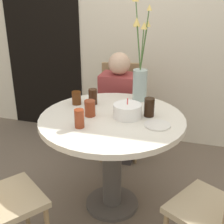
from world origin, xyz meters
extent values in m
plane|color=#6B5B4C|center=(0.00, 0.00, 0.00)|extent=(16.00, 16.00, 0.00)
cube|color=beige|center=(0.00, 1.27, 1.30)|extent=(8.00, 0.05, 2.60)
cube|color=black|center=(-1.18, 1.24, 1.02)|extent=(0.90, 0.01, 2.05)
cylinder|color=silver|center=(0.00, 0.00, 0.75)|extent=(1.04, 1.04, 0.04)
cylinder|color=#4C4742|center=(0.00, 0.00, 0.38)|extent=(0.15, 0.15, 0.70)
cylinder|color=#4C4742|center=(0.00, 0.00, 0.01)|extent=(0.42, 0.42, 0.03)
cube|color=tan|center=(-0.16, 0.79, 0.44)|extent=(0.47, 0.47, 0.04)
cube|color=#997A51|center=(-0.19, 0.97, 0.69)|extent=(0.38, 0.11, 0.46)
cylinder|color=#997A51|center=(-0.29, 0.59, 0.21)|extent=(0.03, 0.03, 0.42)
cylinder|color=#997A51|center=(0.04, 0.66, 0.21)|extent=(0.03, 0.03, 0.42)
cylinder|color=#997A51|center=(-0.36, 0.93, 0.21)|extent=(0.03, 0.03, 0.42)
cylinder|color=#997A51|center=(-0.02, 0.99, 0.21)|extent=(0.03, 0.03, 0.42)
cube|color=tan|center=(-0.47, -0.65, 0.44)|extent=(0.56, 0.56, 0.04)
cylinder|color=#997A51|center=(-0.51, -0.42, 0.21)|extent=(0.03, 0.03, 0.42)
cube|color=tan|center=(0.70, -0.40, 0.44)|extent=(0.55, 0.55, 0.04)
cylinder|color=#997A51|center=(0.64, -0.17, 0.21)|extent=(0.03, 0.03, 0.42)
cylinder|color=white|center=(0.10, 0.03, 0.82)|extent=(0.20, 0.20, 0.10)
cylinder|color=#E54C4C|center=(0.10, 0.03, 0.89)|extent=(0.01, 0.01, 0.04)
cylinder|color=#9EB2AD|center=(0.11, 0.40, 0.89)|extent=(0.11, 0.11, 0.25)
cylinder|color=#4C7538|center=(0.09, 0.42, 1.20)|extent=(0.06, 0.04, 0.36)
cone|color=#EFCC66|center=(0.07, 0.43, 1.38)|extent=(0.05, 0.05, 0.06)
cylinder|color=#4C7538|center=(0.08, 0.44, 1.28)|extent=(0.08, 0.09, 0.53)
cylinder|color=#4C7538|center=(0.13, 0.40, 1.20)|extent=(0.05, 0.02, 0.36)
cone|color=#EFCC66|center=(0.16, 0.41, 1.38)|extent=(0.05, 0.05, 0.05)
cylinder|color=#4C7538|center=(0.13, 0.37, 1.19)|extent=(0.04, 0.07, 0.35)
cone|color=#EFCC66|center=(0.14, 0.34, 1.37)|extent=(0.05, 0.05, 0.05)
cylinder|color=#4C7538|center=(0.08, 0.45, 1.19)|extent=(0.07, 0.12, 0.35)
cone|color=#EFCC66|center=(0.05, 0.51, 1.36)|extent=(0.06, 0.06, 0.06)
cylinder|color=#4C7538|center=(0.14, 0.38, 1.25)|extent=(0.07, 0.05, 0.47)
cone|color=#EFCC66|center=(0.17, 0.36, 1.49)|extent=(0.04, 0.04, 0.04)
cylinder|color=silver|center=(0.33, -0.05, 0.77)|extent=(0.18, 0.18, 0.01)
cylinder|color=#33190C|center=(-0.22, 0.21, 0.83)|extent=(0.07, 0.07, 0.12)
cylinder|color=maroon|center=(-0.16, -0.02, 0.83)|extent=(0.08, 0.08, 0.12)
cylinder|color=maroon|center=(-0.16, -0.22, 0.83)|extent=(0.07, 0.07, 0.13)
cylinder|color=#51280F|center=(-0.34, 0.17, 0.82)|extent=(0.07, 0.07, 0.10)
cylinder|color=black|center=(0.25, 0.10, 0.84)|extent=(0.07, 0.07, 0.13)
cube|color=#383333|center=(-0.14, 0.71, 0.23)|extent=(0.31, 0.24, 0.46)
cube|color=#993838|center=(-0.14, 0.71, 0.67)|extent=(0.34, 0.24, 0.42)
sphere|color=#D1A889|center=(-0.14, 0.71, 0.98)|extent=(0.20, 0.20, 0.20)
camera|label=1|loc=(0.57, -1.94, 1.67)|focal=50.00mm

